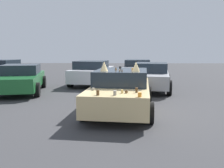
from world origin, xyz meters
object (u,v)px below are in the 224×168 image
Objects in this scene: parked_sedan_row_back_far at (151,76)px; parked_sedan_behind_left at (138,70)px; parked_sedan_far_left at (93,72)px; art_car_decorated at (121,90)px; parked_sedan_row_back_center at (21,78)px; parked_sedan_behind_right at (3,70)px.

parked_sedan_behind_left reaches higher than parked_sedan_row_back_far.
art_car_decorated is at bearing -156.15° from parked_sedan_far_left.
parked_sedan_behind_left is (4.01, 0.41, 0.02)m from parked_sedan_row_back_far.
parked_sedan_behind_right is at bearing -158.33° from parked_sedan_row_back_center.
art_car_decorated is 6.30m from parked_sedan_far_left.
art_car_decorated reaches higher than parked_sedan_row_back_far.
art_car_decorated reaches higher than parked_sedan_behind_right.
parked_sedan_row_back_far reaches higher than parked_sedan_behind_right.
parked_sedan_row_back_far is (0.93, -6.38, 0.04)m from parked_sedan_row_back_center.
parked_sedan_far_left is at bearing -109.39° from parked_sedan_row_back_far.
parked_sedan_row_back_center is at bearing -119.18° from art_car_decorated.
art_car_decorated is 4.57m from parked_sedan_row_back_far.
parked_sedan_row_back_center is at bearing 46.56° from parked_sedan_behind_right.
art_car_decorated is 1.02× the size of parked_sedan_row_back_far.
art_car_decorated is 8.39m from parked_sedan_behind_left.
parked_sedan_row_back_far is at bearing -168.56° from parked_sedan_behind_left.
parked_sedan_row_back_center is 7.75m from parked_sedan_behind_left.
parked_sedan_far_left reaches higher than parked_sedan_behind_right.
parked_sedan_row_back_center is 1.08× the size of parked_sedan_behind_right.
parked_sedan_row_back_far is at bearing 165.87° from art_car_decorated.
parked_sedan_row_back_center is 1.03× the size of parked_sedan_far_left.
parked_sedan_far_left is 3.58m from parked_sedan_behind_left.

